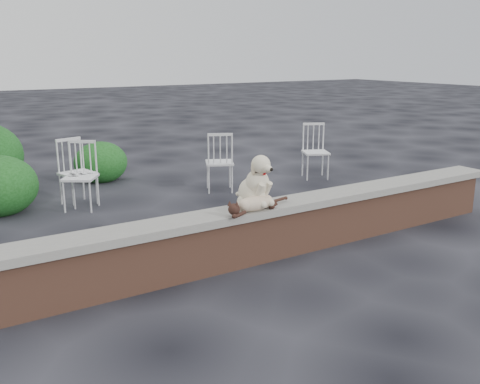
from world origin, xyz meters
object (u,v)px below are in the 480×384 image
chair_a (78,172)px  dog (253,180)px  cat (254,203)px  chair_b (80,176)px  chair_d (316,151)px  chair_c (219,161)px

chair_a → dog: bearing=-87.5°
dog → cat: (-0.08, -0.15, -0.19)m
chair_b → chair_d: (3.99, -0.23, 0.00)m
chair_c → chair_a: bearing=15.1°
cat → chair_b: size_ratio=1.07×
chair_a → chair_d: 3.98m
cat → chair_c: bearing=57.9°
chair_b → cat: bearing=-39.2°
cat → chair_c: chair_c is taller
dog → chair_a: size_ratio=0.60×
chair_a → chair_b: 0.28m
chair_c → chair_d: (1.85, -0.12, 0.00)m
chair_a → chair_b: bearing=-113.3°
dog → chair_b: dog is taller
dog → chair_d: dog is taller
dog → chair_a: (-0.96, 3.08, -0.39)m
chair_a → chair_d: same height
cat → chair_d: (3.08, 2.72, -0.20)m
chair_d → cat: bearing=-113.1°
chair_c → chair_b: (-2.15, 0.12, 0.00)m
chair_c → chair_b: size_ratio=1.00×
cat → chair_d: 4.11m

